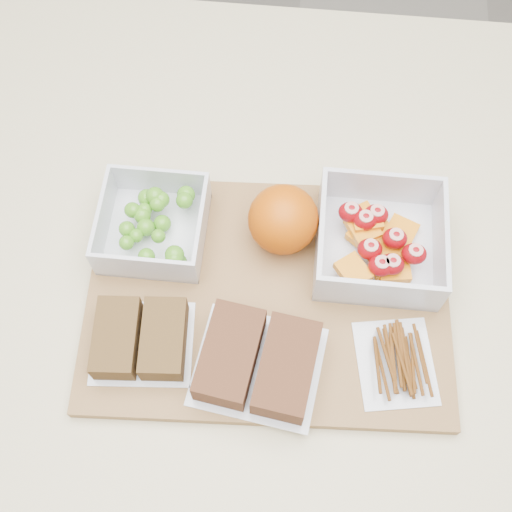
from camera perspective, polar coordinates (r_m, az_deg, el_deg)
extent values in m
plane|color=gray|center=(1.64, 0.39, -14.82)|extent=(4.00, 4.00, 0.00)
cube|color=beige|center=(1.20, 0.53, -10.77)|extent=(1.20, 0.90, 0.90)
cube|color=olive|center=(0.75, 1.05, -3.54)|extent=(0.44, 0.32, 0.02)
cube|color=silver|center=(0.79, -8.94, 2.04)|extent=(0.12, 0.12, 0.00)
cube|color=silver|center=(0.80, -8.48, 6.57)|extent=(0.12, 0.00, 0.05)
cube|color=silver|center=(0.74, -9.94, -1.12)|extent=(0.12, 0.00, 0.05)
cube|color=silver|center=(0.76, -4.83, 2.50)|extent=(0.00, 0.11, 0.05)
cube|color=silver|center=(0.78, -13.40, 3.19)|extent=(0.00, 0.11, 0.05)
sphere|color=#4A901D|center=(0.77, -9.77, 2.54)|extent=(0.02, 0.02, 0.02)
sphere|color=#4A901D|center=(0.77, -11.42, 2.38)|extent=(0.02, 0.02, 0.02)
sphere|color=#4A901D|center=(0.77, -8.74, 4.61)|extent=(0.02, 0.02, 0.02)
sphere|color=#4A901D|center=(0.77, -8.32, 2.87)|extent=(0.02, 0.02, 0.02)
sphere|color=#4A901D|center=(0.78, -10.94, 4.03)|extent=(0.02, 0.02, 0.02)
sphere|color=#4A901D|center=(0.77, -9.81, 2.44)|extent=(0.02, 0.02, 0.02)
sphere|color=#4A901D|center=(0.77, -10.82, 4.03)|extent=(0.02, 0.02, 0.02)
sphere|color=#4A901D|center=(0.74, -7.25, 0.11)|extent=(0.02, 0.02, 0.02)
sphere|color=#4A901D|center=(0.78, -6.23, 5.43)|extent=(0.02, 0.02, 0.02)
sphere|color=#4A901D|center=(0.78, -8.97, 5.29)|extent=(0.02, 0.02, 0.02)
sphere|color=#4A901D|center=(0.76, -11.44, 1.16)|extent=(0.02, 0.02, 0.02)
sphere|color=#4A901D|center=(0.77, -6.38, 4.93)|extent=(0.02, 0.02, 0.02)
sphere|color=#4A901D|center=(0.75, -9.71, -0.05)|extent=(0.02, 0.02, 0.02)
sphere|color=#4A901D|center=(0.78, -8.75, 4.79)|extent=(0.02, 0.02, 0.02)
sphere|color=#4A901D|center=(0.77, -10.08, 3.58)|extent=(0.02, 0.02, 0.02)
sphere|color=#4A901D|center=(0.78, -8.42, 4.98)|extent=(0.02, 0.02, 0.02)
sphere|color=#4A901D|center=(0.74, -7.26, -0.17)|extent=(0.02, 0.02, 0.02)
sphere|color=#4A901D|center=(0.75, -6.80, -0.48)|extent=(0.02, 0.02, 0.02)
sphere|color=#4A901D|center=(0.78, -9.86, 4.07)|extent=(0.02, 0.02, 0.02)
sphere|color=#4A901D|center=(0.76, -10.60, 1.79)|extent=(0.02, 0.02, 0.02)
sphere|color=#4A901D|center=(0.79, -9.68, 5.11)|extent=(0.02, 0.02, 0.02)
sphere|color=#4A901D|center=(0.75, -8.66, 1.76)|extent=(0.02, 0.02, 0.02)
cube|color=silver|center=(0.78, 10.61, 0.57)|extent=(0.14, 0.14, 0.01)
cube|color=silver|center=(0.79, 11.03, 5.97)|extent=(0.14, 0.01, 0.06)
cube|color=silver|center=(0.73, 10.88, -3.37)|extent=(0.14, 0.01, 0.06)
cube|color=silver|center=(0.77, 16.08, 1.01)|extent=(0.01, 0.13, 0.06)
cube|color=silver|center=(0.75, 5.70, 1.98)|extent=(0.01, 0.13, 0.06)
cube|color=orange|center=(0.76, 11.14, -0.45)|extent=(0.04, 0.05, 0.01)
cube|color=orange|center=(0.78, 9.91, 2.82)|extent=(0.05, 0.06, 0.01)
cube|color=orange|center=(0.77, 11.67, 1.33)|extent=(0.05, 0.06, 0.01)
cube|color=orange|center=(0.79, 12.65, 1.89)|extent=(0.05, 0.05, 0.01)
cube|color=orange|center=(0.77, 9.48, 2.46)|extent=(0.05, 0.05, 0.01)
cube|color=orange|center=(0.77, 9.81, 3.20)|extent=(0.04, 0.04, 0.01)
cube|color=orange|center=(0.74, 8.63, -1.35)|extent=(0.05, 0.05, 0.01)
cube|color=orange|center=(0.76, 12.14, -0.99)|extent=(0.04, 0.04, 0.01)
cube|color=orange|center=(0.77, 9.61, 1.73)|extent=(0.05, 0.05, 0.01)
ellipsoid|color=maroon|center=(0.76, 12.23, 1.53)|extent=(0.03, 0.03, 0.02)
ellipsoid|color=maroon|center=(0.74, 11.97, -0.72)|extent=(0.03, 0.03, 0.02)
ellipsoid|color=maroon|center=(0.76, 8.40, 3.88)|extent=(0.03, 0.03, 0.02)
ellipsoid|color=maroon|center=(0.75, 13.87, 0.19)|extent=(0.03, 0.03, 0.02)
ellipsoid|color=maroon|center=(0.76, 9.65, 3.14)|extent=(0.03, 0.03, 0.02)
ellipsoid|color=maroon|center=(0.74, 11.03, -0.85)|extent=(0.03, 0.03, 0.02)
ellipsoid|color=maroon|center=(0.74, 10.08, 0.60)|extent=(0.03, 0.03, 0.02)
ellipsoid|color=maroon|center=(0.77, 10.64, 3.64)|extent=(0.03, 0.03, 0.02)
sphere|color=#C34E04|center=(0.74, 2.44, 3.27)|extent=(0.08, 0.08, 0.08)
cube|color=silver|center=(0.74, -10.02, -7.64)|extent=(0.12, 0.11, 0.00)
cube|color=brown|center=(0.73, -12.27, -7.12)|extent=(0.05, 0.09, 0.03)
cube|color=brown|center=(0.72, -8.19, -7.29)|extent=(0.05, 0.09, 0.03)
cube|color=silver|center=(0.72, 0.19, -9.81)|extent=(0.15, 0.14, 0.00)
cube|color=brown|center=(0.70, -2.34, -8.76)|extent=(0.07, 0.11, 0.04)
cube|color=brown|center=(0.70, 2.75, -9.91)|extent=(0.07, 0.11, 0.04)
cube|color=silver|center=(0.73, 12.27, -9.30)|extent=(0.10, 0.11, 0.00)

